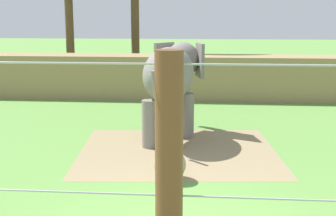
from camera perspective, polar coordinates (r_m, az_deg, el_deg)
name	(u,v)px	position (r m, az deg, el deg)	size (l,w,h in m)	color
dirt_patch	(178,151)	(12.56, 1.23, -5.31)	(5.24, 4.64, 0.01)	#937F5B
embankment_wall	(196,77)	(20.24, 3.43, 3.82)	(36.00, 1.80, 1.86)	#997F56
elephant	(172,77)	(13.36, 0.46, 3.79)	(1.87, 3.71, 2.78)	gray
enrichment_ball	(170,165)	(10.37, 0.24, -6.95)	(0.71, 0.71, 0.71)	gray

